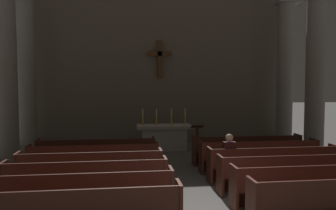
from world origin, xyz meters
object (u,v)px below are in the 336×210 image
object	(u,v)px
pew_right_row_3	(291,173)
lone_worshipper	(228,157)
altar	(164,137)
candlestick_inner_right	(172,120)
pew_left_row_2	(81,195)
column_left_third	(6,72)
pew_left_row_5	(94,161)
pew_right_row_6	(247,149)
pew_right_row_4	(274,163)
pew_right_row_2	(314,185)
column_left_fourth	(27,74)
pew_right_row_5	(259,156)
pew_left_row_6	(97,153)
pew_left_row_3	(87,180)
lectern	(197,141)
candlestick_inner_left	(157,120)
column_right_third	(315,73)
column_right_fourth	(285,75)
candlestick_outer_left	(143,120)
candlestick_outer_right	(185,119)
pew_left_row_4	(91,169)

from	to	relation	value
pew_right_row_3	lone_worshipper	size ratio (longest dim) A/B	2.75
altar	lone_worshipper	world-z (taller)	lone_worshipper
candlestick_inner_right	pew_left_row_2	bearing A→B (deg)	-112.12
pew_left_row_2	column_left_third	bearing A→B (deg)	120.38
pew_left_row_5	pew_right_row_6	world-z (taller)	same
pew_right_row_4	pew_right_row_2	bearing A→B (deg)	-90.00
column_left_fourth	lone_worshipper	size ratio (longest dim) A/B	4.73
pew_right_row_4	column_left_third	world-z (taller)	column_left_third
pew_right_row_5	column_left_fourth	distance (m)	9.36
pew_left_row_2	pew_left_row_6	xyz separation A→B (m)	(0.00, 4.02, 0.00)
pew_right_row_2	pew_right_row_5	bearing A→B (deg)	90.00
pew_left_row_3	lectern	world-z (taller)	lectern
pew_right_row_5	lone_worshipper	xyz separation A→B (m)	(-1.27, -0.97, 0.22)
pew_left_row_3	pew_right_row_2	size ratio (longest dim) A/B	1.00
pew_right_row_2	candlestick_inner_left	xyz separation A→B (m)	(-2.74, 6.75, 0.74)
pew_left_row_2	column_right_third	distance (m)	9.66
pew_right_row_4	pew_right_row_6	bearing A→B (deg)	90.00
column_right_fourth	pew_right_row_4	bearing A→B (deg)	-118.54
pew_right_row_5	candlestick_inner_left	xyz separation A→B (m)	(-2.74, 3.73, 0.74)
candlestick_inner_left	column_right_third	bearing A→B (deg)	-16.69
pew_right_row_5	column_right_third	world-z (taller)	column_right_third
pew_left_row_6	candlestick_outer_left	bearing A→B (deg)	59.75
altar	pew_right_row_2	bearing A→B (deg)	-70.10
pew_right_row_4	column_right_fourth	world-z (taller)	column_right_fourth
pew_left_row_5	pew_right_row_4	world-z (taller)	same
candlestick_outer_right	altar	bearing A→B (deg)	180.00
column_right_third	candlestick_outer_left	world-z (taller)	column_right_third
altar	pew_left_row_4	bearing A→B (deg)	-117.27
candlestick_outer_left	candlestick_inner_right	xyz separation A→B (m)	(1.15, 0.00, 0.00)
pew_left_row_4	candlestick_outer_left	world-z (taller)	candlestick_outer_left
candlestick_outer_right	pew_right_row_6	bearing A→B (deg)	-59.75
pew_right_row_6	altar	distance (m)	3.66
pew_left_row_2	pew_right_row_4	distance (m)	5.28
column_right_third	column_right_fourth	bearing A→B (deg)	90.00
pew_left_row_2	altar	distance (m)	7.17
pew_left_row_3	candlestick_outer_left	size ratio (longest dim) A/B	5.55
column_right_third	lone_worshipper	size ratio (longest dim) A/B	4.73
pew_left_row_4	candlestick_outer_left	distance (m)	5.05
pew_right_row_3	altar	distance (m)	6.24
pew_right_row_5	lectern	xyz separation A→B (m)	(-1.35, 2.53, 0.07)
pew_right_row_6	candlestick_inner_right	bearing A→B (deg)	128.12
altar	candlestick_outer_right	world-z (taller)	candlestick_outer_right
pew_right_row_5	pew_right_row_6	bearing A→B (deg)	90.00
pew_left_row_4	pew_left_row_5	distance (m)	1.00
pew_left_row_6	pew_right_row_6	world-z (taller)	same
column_left_fourth	lone_worshipper	xyz separation A→B (m)	(6.57, -5.39, -2.35)
pew_right_row_3	candlestick_outer_left	bearing A→B (deg)	119.83
pew_left_row_5	candlestick_outer_right	xyz separation A→B (m)	(3.29, 3.73, 0.74)
pew_right_row_6	pew_right_row_3	bearing A→B (deg)	-90.00
pew_left_row_4	candlestick_inner_right	size ratio (longest dim) A/B	5.55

